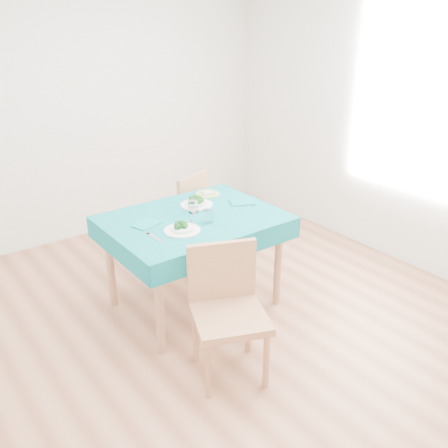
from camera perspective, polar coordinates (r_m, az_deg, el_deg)
room_shell at (r=3.22m, az=0.00°, el=8.17°), size 4.02×4.52×2.73m
table at (r=3.90m, az=-3.40°, el=-4.36°), size 1.28×0.97×0.76m
chair_near at (r=3.08m, az=0.67°, el=-8.58°), size 0.60×0.62×1.12m
chair_far at (r=4.63m, az=-5.27°, el=1.99°), size 0.53×0.56×1.02m
bowl_near at (r=3.49m, az=-4.81°, el=-0.25°), size 0.26×0.26×0.08m
bowl_far at (r=3.95m, az=-3.15°, el=2.65°), size 0.26×0.26×0.08m
fork_near at (r=3.43m, az=-7.99°, el=-1.50°), size 0.03×0.18×0.00m
knife_near at (r=3.60m, az=-3.39°, el=-0.11°), size 0.08×0.21×0.00m
fork_far at (r=3.84m, az=-3.55°, el=1.43°), size 0.10×0.19×0.00m
knife_far at (r=4.00m, az=2.56°, el=2.41°), size 0.03×0.20×0.00m
napkin_near at (r=3.64m, az=-8.85°, el=-0.00°), size 0.23×0.19×0.01m
napkin_far at (r=4.01m, az=2.10°, el=2.49°), size 0.23×0.20×0.01m
tumbler_center at (r=3.82m, az=-3.55°, el=2.05°), size 0.08×0.08×0.10m
tumbler_side at (r=3.63m, az=-1.91°, el=0.89°), size 0.07×0.07×0.09m
side_plate at (r=4.19m, az=-1.88°, el=3.45°), size 0.20×0.20×0.01m
bread_slice at (r=4.19m, az=-1.89°, el=3.60°), size 0.11×0.11×0.01m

